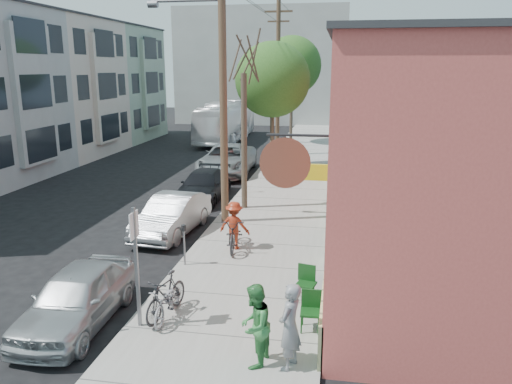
% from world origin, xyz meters
% --- Properties ---
extents(ground, '(120.00, 120.00, 0.00)m').
position_xyz_m(ground, '(0.00, 0.00, 0.00)').
color(ground, black).
extents(sidewalk, '(4.50, 58.00, 0.15)m').
position_xyz_m(sidewalk, '(4.25, 11.00, 0.07)').
color(sidewalk, gray).
rests_on(sidewalk, ground).
extents(cafe_building, '(6.60, 20.20, 6.61)m').
position_xyz_m(cafe_building, '(8.99, 4.99, 3.30)').
color(cafe_building, '#BA4C45').
rests_on(cafe_building, ground).
extents(apartment_row, '(6.30, 32.00, 9.00)m').
position_xyz_m(apartment_row, '(-11.85, 14.00, 4.50)').
color(apartment_row, gray).
rests_on(apartment_row, ground).
extents(end_cap_building, '(18.00, 8.00, 12.00)m').
position_xyz_m(end_cap_building, '(-2.00, 42.00, 6.00)').
color(end_cap_building, '#9B9C97').
rests_on(end_cap_building, ground).
extents(sign_post, '(0.07, 0.45, 2.80)m').
position_xyz_m(sign_post, '(2.35, -3.89, 1.83)').
color(sign_post, slate).
rests_on(sign_post, sidewalk).
extents(parking_meter_near, '(0.14, 0.14, 1.24)m').
position_xyz_m(parking_meter_near, '(2.25, -0.22, 0.98)').
color(parking_meter_near, slate).
rests_on(parking_meter_near, sidewalk).
extents(parking_meter_far, '(0.14, 0.14, 1.24)m').
position_xyz_m(parking_meter_far, '(2.25, 8.79, 0.98)').
color(parking_meter_far, slate).
rests_on(parking_meter_far, sidewalk).
extents(utility_pole_near, '(3.57, 0.28, 10.00)m').
position_xyz_m(utility_pole_near, '(2.39, 4.20, 5.41)').
color(utility_pole_near, '#503A28').
rests_on(utility_pole_near, sidewalk).
extents(utility_pole_far, '(1.80, 0.28, 10.00)m').
position_xyz_m(utility_pole_far, '(2.45, 19.66, 5.34)').
color(utility_pole_far, '#503A28').
rests_on(utility_pole_far, sidewalk).
extents(tree_bare, '(0.24, 0.24, 5.52)m').
position_xyz_m(tree_bare, '(2.80, 6.27, 2.91)').
color(tree_bare, '#44392C').
rests_on(tree_bare, sidewalk).
extents(tree_leafy_mid, '(4.19, 4.19, 7.17)m').
position_xyz_m(tree_leafy_mid, '(2.80, 14.56, 5.22)').
color(tree_leafy_mid, '#44392C').
rests_on(tree_leafy_mid, sidewalk).
extents(tree_leafy_far, '(4.44, 4.44, 8.11)m').
position_xyz_m(tree_leafy_far, '(2.80, 25.24, 6.03)').
color(tree_leafy_far, '#44392C').
rests_on(tree_leafy_far, sidewalk).
extents(patio_chair_a, '(0.52, 0.52, 0.88)m').
position_xyz_m(patio_chair_a, '(6.20, -3.43, 0.59)').
color(patio_chair_a, '#0F3813').
rests_on(patio_chair_a, sidewalk).
extents(patio_chair_b, '(0.60, 0.60, 0.88)m').
position_xyz_m(patio_chair_b, '(5.99, -1.96, 0.59)').
color(patio_chair_b, '#0F3813').
rests_on(patio_chair_b, sidewalk).
extents(patron_grey, '(0.61, 0.75, 1.76)m').
position_xyz_m(patron_grey, '(5.88, -4.93, 1.03)').
color(patron_grey, slate).
rests_on(patron_grey, sidewalk).
extents(patron_green, '(0.76, 0.91, 1.69)m').
position_xyz_m(patron_green, '(5.20, -4.95, 0.99)').
color(patron_green, '#317B3A').
rests_on(patron_green, sidewalk).
extents(cyclist, '(1.10, 0.74, 1.57)m').
position_xyz_m(cyclist, '(3.42, 1.39, 0.93)').
color(cyclist, maroon).
rests_on(cyclist, sidewalk).
extents(cyclist_bike, '(0.95, 2.12, 1.08)m').
position_xyz_m(cyclist_bike, '(3.42, 1.39, 0.69)').
color(cyclist_bike, black).
rests_on(cyclist_bike, sidewalk).
extents(parked_bike_a, '(0.83, 1.78, 1.03)m').
position_xyz_m(parked_bike_a, '(2.79, -3.34, 0.66)').
color(parked_bike_a, black).
rests_on(parked_bike_a, sidewalk).
extents(parked_bike_b, '(0.57, 1.58, 0.83)m').
position_xyz_m(parked_bike_b, '(2.87, -3.45, 0.56)').
color(parked_bike_b, gray).
rests_on(parked_bike_b, sidewalk).
extents(car_0, '(1.75, 4.09, 1.38)m').
position_xyz_m(car_0, '(0.80, -3.83, 0.69)').
color(car_0, '#A5A9AD').
rests_on(car_0, ground).
extents(car_1, '(1.86, 4.39, 1.41)m').
position_xyz_m(car_1, '(0.80, 2.88, 0.70)').
color(car_1, '#9FA2A7').
rests_on(car_1, ground).
extents(car_2, '(1.85, 4.52, 1.31)m').
position_xyz_m(car_2, '(0.60, 7.77, 0.65)').
color(car_2, black).
rests_on(car_2, ground).
extents(car_3, '(2.99, 6.06, 1.65)m').
position_xyz_m(car_3, '(0.39, 13.53, 0.83)').
color(car_3, '#929699').
rests_on(car_3, ground).
extents(bus, '(2.68, 11.39, 3.17)m').
position_xyz_m(bus, '(-2.67, 26.63, 1.59)').
color(bus, white).
rests_on(bus, ground).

